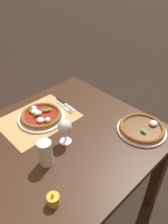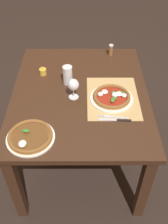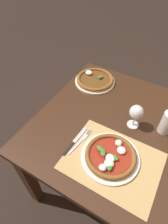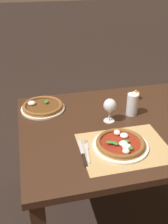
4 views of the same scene
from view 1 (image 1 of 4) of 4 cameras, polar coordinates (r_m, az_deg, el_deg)
name	(u,v)px [view 1 (image 1 of 4)]	position (r m, az deg, el deg)	size (l,w,h in m)	color
ground_plane	(61,210)	(1.87, -6.02, -24.12)	(24.00, 24.00, 0.00)	black
dining_table	(54,155)	(1.35, -7.79, -10.97)	(1.24, 0.99, 0.74)	#382114
paper_placemat	(38,119)	(1.45, -11.81, -1.79)	(0.47, 0.37, 0.00)	tan
pizza_near	(41,116)	(1.44, -11.12, -1.01)	(0.30, 0.30, 0.05)	silver
pizza_far	(142,128)	(1.37, 14.93, -4.13)	(0.30, 0.30, 0.05)	silver
wine_glass	(65,128)	(1.20, -5.04, -4.13)	(0.08, 0.08, 0.16)	silver
pint_glass	(46,153)	(1.13, -10.01, -10.60)	(0.07, 0.07, 0.15)	silver
fork	(64,107)	(1.52, -5.28, 1.37)	(0.04, 0.20, 0.00)	#B7B7BC
knife	(66,105)	(1.55, -4.75, 1.96)	(0.03, 0.22, 0.01)	black
votive_candle	(53,200)	(1.02, -7.99, -21.78)	(0.06, 0.06, 0.07)	gold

